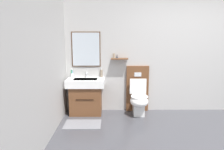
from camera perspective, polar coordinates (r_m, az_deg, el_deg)
The scene contains 8 objects.
wall_back at distance 4.75m, azimuth 19.65°, elevation 7.23°, with size 5.42×0.27×2.78m.
wall_left at distance 2.83m, azimuth -21.69°, elevation 5.41°, with size 0.12×3.79×2.78m, color #B7B5B2.
bath_mat at distance 3.99m, azimuth -8.09°, elevation -13.33°, with size 0.68×0.44×0.01m, color slate.
vanity_sink_left at distance 4.40m, azimuth -7.20°, elevation -5.50°, with size 0.78×0.48×0.75m.
tap_on_left_sink at distance 4.48m, azimuth -7.07°, elevation 0.29°, with size 0.03×0.13×0.11m.
toilet at distance 4.42m, azimuth 7.25°, elevation -5.83°, with size 0.48×0.63×1.00m.
toothbrush_cup at distance 4.51m, azimuth -10.99°, elevation 0.08°, with size 0.07×0.07×0.20m.
soap_dispenser at distance 4.45m, azimuth -2.98°, elevation 0.47°, with size 0.06×0.06×0.20m.
Camera 1 is at (-1.63, -2.63, 1.60)m, focal length 33.09 mm.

